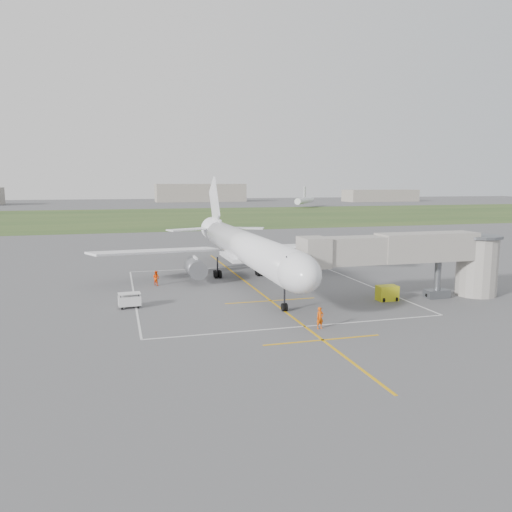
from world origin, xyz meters
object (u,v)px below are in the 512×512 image
object	(u,v)px
gpu_unit	(387,293)
airliner	(246,248)
ramp_worker_wing	(156,278)
jet_bridge	(420,256)
ramp_worker_nose	(320,318)
baggage_cart	(130,300)

from	to	relation	value
gpu_unit	airliner	bearing A→B (deg)	131.73
airliner	ramp_worker_wing	size ratio (longest dim) A/B	25.55
ramp_worker_wing	gpu_unit	bearing A→B (deg)	-166.97
airliner	jet_bridge	bearing A→B (deg)	-42.19
jet_bridge	ramp_worker_wing	distance (m)	31.08
airliner	jet_bridge	world-z (taller)	airliner
airliner	ramp_worker_nose	bearing A→B (deg)	-87.31
ramp_worker_nose	gpu_unit	bearing A→B (deg)	25.04
jet_bridge	baggage_cart	xyz separation A→B (m)	(-30.34, 4.44, -3.96)
gpu_unit	baggage_cart	world-z (taller)	gpu_unit
jet_bridge	airliner	bearing A→B (deg)	137.81
airliner	ramp_worker_nose	size ratio (longest dim) A/B	24.64
airliner	baggage_cart	xyz separation A→B (m)	(-14.62, -9.81, -3.61)
airliner	ramp_worker_nose	distance (m)	22.04
jet_bridge	baggage_cart	distance (m)	30.92
ramp_worker_wing	jet_bridge	bearing A→B (deg)	-163.81
ramp_worker_nose	airliner	bearing A→B (deg)	82.50
jet_bridge	gpu_unit	world-z (taller)	jet_bridge
gpu_unit	ramp_worker_wing	distance (m)	27.55
jet_bridge	ramp_worker_nose	bearing A→B (deg)	-152.99
airliner	baggage_cart	world-z (taller)	airliner
airliner	jet_bridge	xyz separation A→B (m)	(15.72, -14.25, 0.35)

